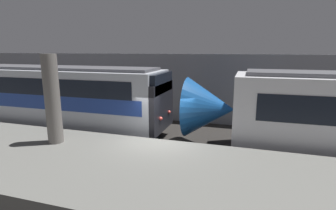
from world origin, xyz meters
The scene contains 5 objects.
ground_plane centered at (0.00, 0.00, 0.00)m, with size 120.00×120.00×0.00m, color #282623.
platform centered at (0.00, -2.62, 0.45)m, with size 40.00×5.23×0.91m.
station_rear_barrier centered at (0.00, 6.21, 2.14)m, with size 50.00×0.15×4.29m.
support_pillar_near centered at (-3.83, -1.57, 2.65)m, with size 0.59×0.59×3.49m.
train_boxy centered at (-8.25, 2.04, 1.87)m, with size 15.76×3.02×3.65m.
Camera 1 is at (3.42, -9.79, 4.55)m, focal length 28.00 mm.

